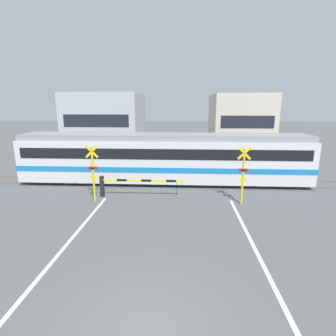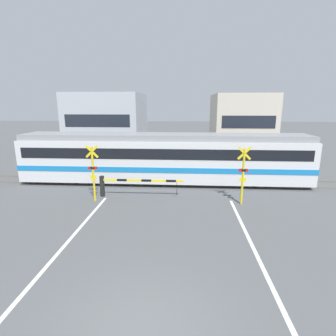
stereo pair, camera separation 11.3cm
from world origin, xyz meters
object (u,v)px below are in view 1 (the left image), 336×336
Objects in this scene: crossing_signal_left at (93,171)px; pedestrian at (188,152)px; crossing_barrier_near at (124,183)px; crossing_barrier_far at (203,162)px; commuter_train at (164,157)px; crossing_signal_right at (243,173)px.

crossing_signal_left is 11.60m from pedestrian.
crossing_barrier_near and crossing_barrier_far have the same top height.
crossing_barrier_near is at bearing 25.89° from crossing_signal_left.
crossing_barrier_near is at bearing -123.79° from commuter_train.
crossing_signal_left is at bearing -133.16° from crossing_barrier_far.
crossing_signal_left is 1.00× the size of crossing_signal_right.
pedestrian is (1.71, 6.73, -0.82)m from commuter_train.
commuter_train reaches higher than crossing_barrier_near.
crossing_barrier_far is (2.79, 2.98, -0.93)m from commuter_train.
crossing_barrier_far is 3.90m from pedestrian.
crossing_barrier_near is 1.84m from crossing_signal_left.
commuter_train is 6.99m from pedestrian.
commuter_train reaches higher than crossing_barrier_far.
crossing_signal_right is 1.93× the size of pedestrian.
crossing_barrier_far is 6.85m from crossing_signal_right.
crossing_signal_right reaches higher than pedestrian.
crossing_signal_left reaches higher than crossing_barrier_near.
crossing_signal_right is at bearing -40.66° from commuter_train.
crossing_signal_right is (4.25, -3.65, -0.06)m from commuter_train.
crossing_signal_left is at bearing -116.33° from pedestrian.
pedestrian reaches higher than crossing_barrier_far.
crossing_barrier_near is at bearing 173.51° from crossing_signal_right.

